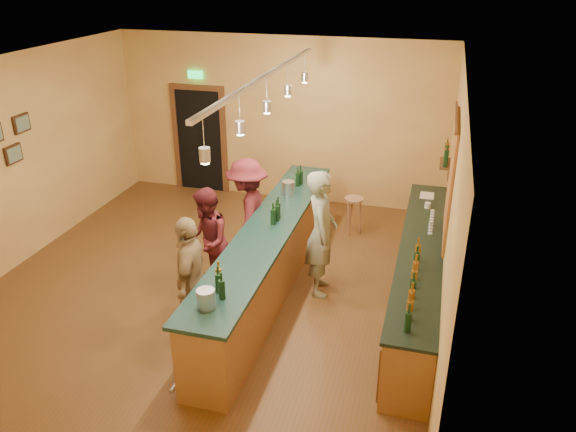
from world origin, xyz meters
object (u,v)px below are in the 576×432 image
(tasting_bar, at_px, (269,254))
(customer_c, at_px, (248,214))
(customer_b, at_px, (191,278))
(bar_stool, at_px, (354,206))
(bartender, at_px, (321,233))
(back_counter, at_px, (419,275))
(customer_a, at_px, (207,241))

(tasting_bar, height_order, customer_c, customer_c)
(customer_b, relative_size, bar_stool, 2.45)
(customer_c, distance_m, bar_stool, 2.11)
(bartender, distance_m, customer_c, 1.34)
(bartender, bearing_deg, customer_c, 58.22)
(back_counter, xyz_separation_m, bartender, (-1.40, 0.03, 0.45))
(bartender, height_order, customer_a, bartender)
(bartender, height_order, customer_b, bartender)
(tasting_bar, bearing_deg, bartender, 16.63)
(back_counter, height_order, customer_c, customer_c)
(back_counter, xyz_separation_m, customer_a, (-2.98, -0.38, 0.31))
(bar_stool, bearing_deg, bartender, -94.41)
(bar_stool, bearing_deg, tasting_bar, -111.46)
(customer_c, bearing_deg, customer_b, -9.57)
(bartender, distance_m, customer_a, 1.63)
(back_counter, height_order, tasting_bar, tasting_bar)
(customer_b, relative_size, customer_c, 0.95)
(bartender, xyz_separation_m, customer_a, (-1.57, -0.41, -0.14))
(customer_a, xyz_separation_m, customer_b, (0.23, -1.04, 0.04))
(customer_c, relative_size, bar_stool, 2.59)
(customer_a, height_order, bar_stool, customer_a)
(tasting_bar, xyz_separation_m, bar_stool, (0.87, 2.20, -0.07))
(back_counter, bearing_deg, customer_b, -152.64)
(back_counter, distance_m, customer_a, 3.02)
(back_counter, height_order, bar_stool, back_counter)
(customer_c, bearing_deg, bar_stool, 130.38)
(customer_b, bearing_deg, customer_c, 166.28)
(back_counter, bearing_deg, tasting_bar, -175.10)
(tasting_bar, bearing_deg, bar_stool, 68.54)
(tasting_bar, height_order, bar_stool, tasting_bar)
(bartender, xyz_separation_m, customer_c, (-1.26, 0.46, -0.05))
(back_counter, height_order, bartender, bartender)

